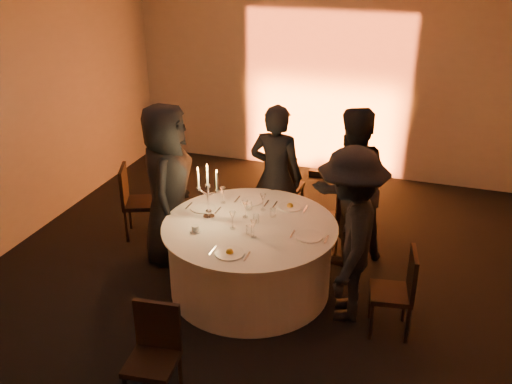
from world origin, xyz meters
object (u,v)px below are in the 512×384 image
(chair_front, at_px, (155,350))
(guest_back_left, at_px, (276,176))
(chair_right, at_px, (399,288))
(guest_right, at_px, (349,236))
(chair_back_right, at_px, (347,216))
(guest_back_right, at_px, (350,187))
(chair_back_left, at_px, (283,184))
(candelabra, at_px, (208,199))
(chair_left, at_px, (134,198))
(coffee_cup, at_px, (195,229))
(guest_left, at_px, (168,185))
(banquet_table, at_px, (250,257))

(chair_front, bearing_deg, guest_back_left, 80.39)
(chair_right, height_order, guest_right, guest_right)
(chair_back_right, height_order, guest_back_right, guest_back_right)
(chair_back_left, bearing_deg, candelabra, 80.55)
(guest_back_right, xyz_separation_m, guest_right, (0.19, -1.04, -0.03))
(chair_left, bearing_deg, coffee_cup, -149.75)
(guest_right, relative_size, coffee_cup, 16.01)
(chair_left, bearing_deg, guest_back_right, -106.23)
(chair_left, relative_size, guest_right, 0.52)
(chair_front, xyz_separation_m, guest_left, (-0.87, 2.02, 0.44))
(chair_left, relative_size, chair_front, 1.05)
(chair_back_left, bearing_deg, banquet_table, 96.86)
(chair_left, bearing_deg, guest_right, -127.85)
(banquet_table, xyz_separation_m, chair_right, (1.55, -0.23, 0.10))
(guest_left, bearing_deg, chair_front, -172.76)
(chair_back_left, relative_size, chair_front, 1.09)
(chair_left, distance_m, guest_right, 2.89)
(chair_back_left, bearing_deg, guest_left, 56.44)
(chair_front, height_order, guest_back_right, guest_back_right)
(chair_back_right, bearing_deg, chair_left, -25.49)
(guest_back_left, bearing_deg, chair_right, 143.06)
(chair_back_left, xyz_separation_m, guest_left, (-0.97, -1.29, 0.40))
(candelabra, bearing_deg, chair_back_left, 77.28)
(chair_right, height_order, candelabra, candelabra)
(chair_back_left, xyz_separation_m, chair_right, (1.65, -1.83, -0.05))
(chair_right, distance_m, candelabra, 2.08)
(chair_back_left, distance_m, coffee_cup, 1.96)
(chair_right, xyz_separation_m, guest_back_left, (-1.58, 1.28, 0.39))
(banquet_table, relative_size, chair_back_left, 1.89)
(chair_left, bearing_deg, chair_right, -127.58)
(chair_back_left, distance_m, guest_left, 1.66)
(chair_left, height_order, guest_back_right, guest_back_right)
(chair_back_left, height_order, candelabra, candelabra)
(candelabra, bearing_deg, coffee_cup, -91.82)
(chair_front, distance_m, guest_back_right, 2.89)
(chair_right, xyz_separation_m, chair_front, (-1.75, -1.49, 0.00))
(coffee_cup, bearing_deg, chair_front, -79.38)
(chair_left, bearing_deg, chair_back_right, -103.23)
(banquet_table, relative_size, guest_left, 0.97)
(banquet_table, height_order, guest_back_left, guest_back_left)
(guest_right, bearing_deg, chair_back_right, -175.64)
(banquet_table, distance_m, guest_right, 1.15)
(guest_back_right, height_order, guest_right, guest_back_right)
(guest_left, distance_m, guest_back_left, 1.27)
(chair_left, distance_m, chair_front, 2.83)
(chair_back_left, height_order, guest_right, guest_right)
(guest_left, height_order, guest_right, guest_left)
(chair_front, xyz_separation_m, guest_right, (1.23, 1.61, 0.39))
(chair_front, bearing_deg, chair_back_right, 63.66)
(coffee_cup, bearing_deg, guest_back_right, 43.44)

